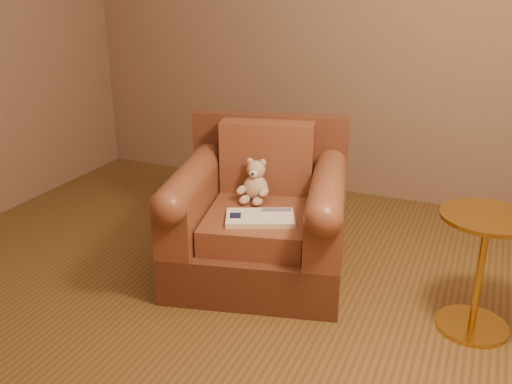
% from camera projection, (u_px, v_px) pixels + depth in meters
% --- Properties ---
extents(floor, '(4.00, 4.00, 0.00)m').
position_uv_depth(floor, '(208.00, 313.00, 2.92)').
color(floor, brown).
rests_on(floor, ground).
extents(armchair, '(1.12, 1.09, 0.85)m').
position_uv_depth(armchair, '(260.00, 218.00, 3.25)').
color(armchair, '#552C1C').
rests_on(armchair, floor).
extents(teddy_bear, '(0.18, 0.20, 0.25)m').
position_uv_depth(teddy_bear, '(255.00, 185.00, 3.26)').
color(teddy_bear, tan).
rests_on(teddy_bear, armchair).
extents(guidebook, '(0.42, 0.34, 0.03)m').
position_uv_depth(guidebook, '(260.00, 218.00, 3.02)').
color(guidebook, beige).
rests_on(guidebook, armchair).
extents(side_table, '(0.43, 0.43, 0.61)m').
position_uv_depth(side_table, '(480.00, 269.00, 2.68)').
color(side_table, gold).
rests_on(side_table, floor).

